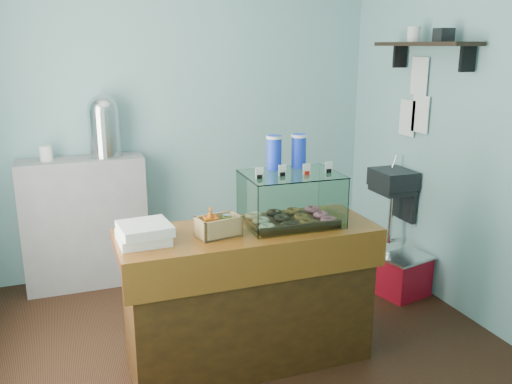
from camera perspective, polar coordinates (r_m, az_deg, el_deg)
name	(u,v)px	position (r m, az deg, el deg)	size (l,w,h in m)	color
ground	(237,340)	(3.93, -2.03, -15.27)	(3.50, 3.50, 0.00)	black
room_shell	(238,93)	(3.41, -1.92, 10.38)	(3.54, 3.04, 2.82)	#84BDC1
counter	(249,295)	(3.50, -0.78, -10.80)	(1.60, 0.60, 0.90)	#47280D
back_shelf	(85,223)	(4.77, -17.52, -3.12)	(1.00, 0.32, 1.10)	#99999C
display_case	(290,195)	(3.43, 3.59, -0.28)	(0.60, 0.45, 0.54)	#35200F
condiment_crate	(217,226)	(3.20, -4.12, -3.56)	(0.27, 0.19, 0.18)	tan
pastry_boxes	(144,233)	(3.16, -11.72, -4.25)	(0.31, 0.31, 0.11)	white
coffee_urn	(104,125)	(4.61, -15.74, 6.85)	(0.28, 0.28, 0.51)	silver
red_cooler	(405,275)	(4.64, 15.37, -8.47)	(0.44, 0.38, 0.34)	#AB0D20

